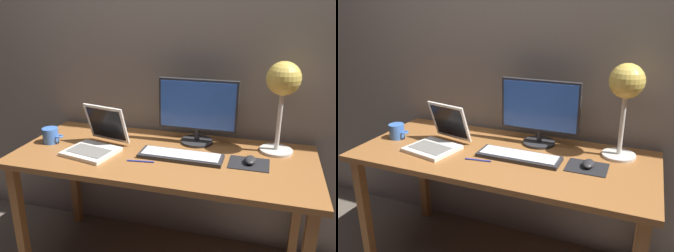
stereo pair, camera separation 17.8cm
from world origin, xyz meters
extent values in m
cube|color=gray|center=(0.00, 0.40, 1.30)|extent=(4.80, 0.06, 2.60)
cube|color=#935B2D|center=(0.00, 0.00, 0.72)|extent=(1.60, 0.70, 0.03)
cube|color=#935B2D|center=(-0.74, -0.29, 0.35)|extent=(0.05, 0.05, 0.71)
cube|color=#935B2D|center=(-0.74, 0.29, 0.35)|extent=(0.05, 0.05, 0.71)
cube|color=#935B2D|center=(0.74, 0.29, 0.35)|extent=(0.05, 0.05, 0.71)
cylinder|color=#28282B|center=(0.14, 0.21, 0.75)|extent=(0.19, 0.19, 0.01)
cylinder|color=#28282B|center=(0.14, 0.21, 0.79)|extent=(0.03, 0.03, 0.07)
cube|color=#28282B|center=(0.14, 0.21, 0.97)|extent=(0.45, 0.03, 0.29)
cube|color=blue|center=(0.14, 0.20, 0.97)|extent=(0.42, 0.00, 0.27)
cube|color=#28282B|center=(0.10, -0.02, 0.75)|extent=(0.44, 0.15, 0.02)
cube|color=silver|center=(0.10, -0.02, 0.76)|extent=(0.41, 0.12, 0.01)
cube|color=silver|center=(-0.38, -0.10, 0.75)|extent=(0.30, 0.27, 0.02)
cube|color=slate|center=(-0.38, -0.12, 0.76)|extent=(0.24, 0.17, 0.00)
cube|color=silver|center=(-0.35, 0.04, 0.87)|extent=(0.27, 0.13, 0.22)
cube|color=black|center=(-0.35, 0.04, 0.87)|extent=(0.24, 0.11, 0.19)
cylinder|color=beige|center=(0.58, 0.20, 0.75)|extent=(0.18, 0.18, 0.01)
cylinder|color=silver|center=(0.58, 0.20, 0.93)|extent=(0.02, 0.02, 0.35)
sphere|color=gold|center=(0.58, 0.20, 1.14)|extent=(0.18, 0.18, 0.18)
sphere|color=#FFEAB2|center=(0.58, 0.19, 1.10)|extent=(0.06, 0.06, 0.06)
cube|color=black|center=(0.45, 0.00, 0.74)|extent=(0.20, 0.16, 0.00)
ellipsoid|color=#28282B|center=(0.46, 0.01, 0.76)|extent=(0.06, 0.10, 0.03)
cylinder|color=#3F72CC|center=(-0.67, -0.02, 0.78)|extent=(0.09, 0.09, 0.09)
torus|color=#3F72CC|center=(-0.62, -0.02, 0.78)|extent=(0.05, 0.05, 0.01)
cylinder|color=#2633A5|center=(-0.08, -0.13, 0.74)|extent=(0.14, 0.03, 0.01)
camera|label=1|loc=(0.51, -1.67, 1.50)|focal=37.81mm
camera|label=2|loc=(0.68, -1.61, 1.50)|focal=37.81mm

